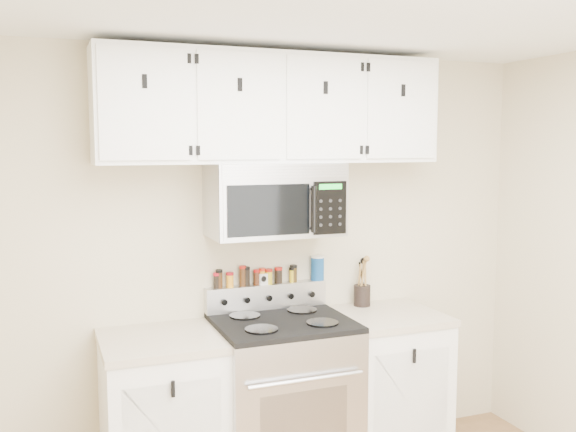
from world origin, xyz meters
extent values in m
cube|color=#BFB28F|center=(0.00, 1.75, 1.25)|extent=(3.50, 0.01, 2.50)
cube|color=#B7B7BA|center=(0.00, 1.43, 0.46)|extent=(0.76, 0.65, 0.92)
cube|color=black|center=(0.00, 1.11, 0.45)|extent=(0.50, 0.02, 0.40)
cube|color=black|center=(0.00, 1.43, 0.94)|extent=(0.76, 0.65, 0.03)
cube|color=#B7B7BA|center=(0.00, 1.71, 1.03)|extent=(0.76, 0.08, 0.15)
cylinder|color=black|center=(-0.18, 1.28, 0.96)|extent=(0.18, 0.18, 0.01)
cylinder|color=black|center=(0.18, 1.28, 0.96)|extent=(0.18, 0.18, 0.01)
cylinder|color=black|center=(-0.18, 1.57, 0.96)|extent=(0.18, 0.18, 0.01)
cylinder|color=black|center=(0.18, 1.57, 0.96)|extent=(0.18, 0.18, 0.01)
cube|color=white|center=(-0.69, 1.45, 0.44)|extent=(0.62, 0.60, 0.88)
cube|color=#BCAE90|center=(-0.69, 1.45, 0.90)|extent=(0.64, 0.62, 0.04)
cube|color=white|center=(0.69, 1.45, 0.44)|extent=(0.62, 0.60, 0.88)
cube|color=#BCAE90|center=(0.69, 1.45, 0.90)|extent=(0.64, 0.62, 0.04)
cube|color=#9E9EA3|center=(0.00, 1.56, 1.63)|extent=(0.76, 0.38, 0.42)
cube|color=#B7B7BA|center=(0.00, 1.36, 1.80)|extent=(0.73, 0.01, 0.08)
cube|color=black|center=(-0.10, 1.36, 1.59)|extent=(0.47, 0.01, 0.28)
cube|color=black|center=(0.26, 1.36, 1.59)|extent=(0.20, 0.01, 0.30)
cylinder|color=black|center=(0.15, 1.33, 1.59)|extent=(0.03, 0.03, 0.26)
cube|color=white|center=(0.00, 1.58, 2.15)|extent=(2.00, 0.33, 0.62)
cube|color=white|center=(-0.75, 1.41, 2.15)|extent=(0.46, 0.01, 0.57)
cube|color=black|center=(-0.75, 1.41, 2.26)|extent=(0.02, 0.01, 0.07)
cube|color=white|center=(-0.25, 1.41, 2.15)|extent=(0.46, 0.01, 0.57)
cube|color=black|center=(-0.25, 1.41, 2.26)|extent=(0.03, 0.01, 0.07)
cube|color=white|center=(0.25, 1.41, 2.15)|extent=(0.46, 0.01, 0.57)
cube|color=black|center=(0.25, 1.41, 2.26)|extent=(0.03, 0.01, 0.07)
cube|color=white|center=(0.75, 1.41, 2.15)|extent=(0.46, 0.01, 0.57)
cube|color=black|center=(0.75, 1.41, 2.26)|extent=(0.02, 0.01, 0.07)
cylinder|color=black|center=(0.63, 1.66, 0.99)|extent=(0.11, 0.11, 0.13)
cylinder|color=olive|center=(0.63, 1.66, 1.09)|extent=(0.01, 0.01, 0.25)
cylinder|color=olive|center=(0.65, 1.65, 1.10)|extent=(0.01, 0.01, 0.27)
cylinder|color=olive|center=(0.61, 1.67, 1.08)|extent=(0.01, 0.01, 0.23)
cylinder|color=black|center=(0.64, 1.68, 1.08)|extent=(0.01, 0.01, 0.24)
cylinder|color=olive|center=(0.62, 1.64, 1.09)|extent=(0.01, 0.01, 0.26)
cube|color=silver|center=(-0.03, 1.71, 1.13)|extent=(0.07, 0.06, 0.07)
cylinder|color=navy|center=(0.34, 1.71, 1.17)|extent=(0.08, 0.08, 0.14)
cylinder|color=white|center=(0.34, 1.71, 1.25)|extent=(0.08, 0.08, 0.01)
cylinder|color=black|center=(-0.31, 1.71, 1.14)|extent=(0.04, 0.04, 0.08)
cylinder|color=#B40D1C|center=(-0.31, 1.71, 1.18)|extent=(0.04, 0.04, 0.02)
cylinder|color=#3A200E|center=(-0.30, 1.71, 1.15)|extent=(0.04, 0.04, 0.09)
cylinder|color=black|center=(-0.30, 1.71, 1.20)|extent=(0.04, 0.04, 0.02)
cylinder|color=orange|center=(-0.23, 1.71, 1.14)|extent=(0.04, 0.04, 0.07)
cylinder|color=maroon|center=(-0.23, 1.71, 1.18)|extent=(0.05, 0.05, 0.02)
cylinder|color=#41250F|center=(-0.15, 1.71, 1.15)|extent=(0.04, 0.04, 0.11)
cylinder|color=#AC160D|center=(-0.15, 1.71, 1.22)|extent=(0.04, 0.04, 0.02)
cylinder|color=black|center=(-0.13, 1.71, 1.15)|extent=(0.04, 0.04, 0.10)
cylinder|color=black|center=(-0.13, 1.71, 1.21)|extent=(0.04, 0.04, 0.02)
cylinder|color=#3C1D0E|center=(-0.06, 1.71, 1.14)|extent=(0.04, 0.04, 0.08)
cylinder|color=#A50F0C|center=(-0.06, 1.71, 1.19)|extent=(0.04, 0.04, 0.02)
cylinder|color=#C38017|center=(-0.03, 1.71, 1.14)|extent=(0.04, 0.04, 0.08)
cylinder|color=#B11F0D|center=(-0.03, 1.71, 1.19)|extent=(0.04, 0.04, 0.02)
cylinder|color=gold|center=(0.02, 1.71, 1.14)|extent=(0.04, 0.04, 0.08)
cylinder|color=#9F150C|center=(0.02, 1.71, 1.18)|extent=(0.04, 0.04, 0.02)
cylinder|color=black|center=(0.08, 1.71, 1.14)|extent=(0.05, 0.05, 0.08)
cylinder|color=#B4150D|center=(0.08, 1.71, 1.19)|extent=(0.05, 0.05, 0.02)
cylinder|color=gold|center=(0.17, 1.71, 1.14)|extent=(0.04, 0.04, 0.08)
cylinder|color=black|center=(0.17, 1.71, 1.18)|extent=(0.04, 0.04, 0.02)
cylinder|color=#3E2C0F|center=(0.18, 1.71, 1.14)|extent=(0.04, 0.04, 0.09)
cylinder|color=black|center=(0.18, 1.71, 1.20)|extent=(0.04, 0.04, 0.02)
camera|label=1|loc=(-1.26, -1.91, 1.94)|focal=40.00mm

